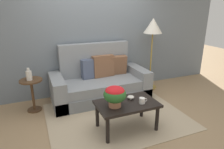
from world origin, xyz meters
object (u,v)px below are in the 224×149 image
object	(u,v)px
side_table	(32,89)
snack_bowl	(131,97)
coffee_table	(127,106)
table_vase	(29,75)
floor_lamp	(153,30)
potted_plant	(115,94)
coffee_mug	(142,101)
couch	(100,83)

from	to	relation	value
side_table	snack_bowl	xyz separation A→B (m)	(1.44, -1.10, 0.07)
coffee_table	table_vase	distance (m)	1.82
floor_lamp	snack_bowl	bearing A→B (deg)	-132.90
coffee_table	side_table	world-z (taller)	side_table
side_table	snack_bowl	world-z (taller)	side_table
snack_bowl	table_vase	xyz separation A→B (m)	(-1.46, 1.09, 0.21)
potted_plant	table_vase	xyz separation A→B (m)	(-1.13, 1.21, 0.06)
coffee_mug	table_vase	bearing A→B (deg)	140.52
side_table	coffee_mug	size ratio (longest dim) A/B	4.61
side_table	potted_plant	size ratio (longest dim) A/B	1.84
couch	table_vase	xyz separation A→B (m)	(-1.34, -0.09, 0.37)
coffee_mug	floor_lamp	bearing A→B (deg)	53.54
floor_lamp	potted_plant	distance (m)	2.16
potted_plant	coffee_mug	world-z (taller)	potted_plant
potted_plant	snack_bowl	distance (m)	0.39
coffee_mug	snack_bowl	world-z (taller)	coffee_mug
couch	coffee_table	world-z (taller)	couch
couch	floor_lamp	distance (m)	1.65
couch	coffee_table	distance (m)	1.27
snack_bowl	table_vase	world-z (taller)	table_vase
coffee_mug	snack_bowl	distance (m)	0.22
couch	coffee_mug	bearing A→B (deg)	-81.20
coffee_table	potted_plant	bearing A→B (deg)	-171.13
potted_plant	snack_bowl	size ratio (longest dim) A/B	3.00
coffee_table	table_vase	world-z (taller)	table_vase
coffee_table	table_vase	xyz separation A→B (m)	(-1.35, 1.18, 0.31)
couch	potted_plant	bearing A→B (deg)	-99.24
coffee_table	potted_plant	distance (m)	0.34
coffee_table	snack_bowl	xyz separation A→B (m)	(0.11, 0.09, 0.10)
couch	floor_lamp	bearing A→B (deg)	3.58
side_table	couch	bearing A→B (deg)	3.13
floor_lamp	coffee_mug	bearing A→B (deg)	-126.46
side_table	snack_bowl	bearing A→B (deg)	-37.30
coffee_table	snack_bowl	world-z (taller)	snack_bowl
coffee_table	coffee_mug	size ratio (longest dim) A/B	7.03
floor_lamp	table_vase	xyz separation A→B (m)	(-2.63, -0.17, -0.66)
floor_lamp	coffee_mug	xyz separation A→B (m)	(-1.07, -1.45, -0.86)
table_vase	floor_lamp	bearing A→B (deg)	3.65
coffee_table	floor_lamp	xyz separation A→B (m)	(1.28, 1.35, 0.97)
snack_bowl	table_vase	distance (m)	1.83
side_table	potted_plant	bearing A→B (deg)	-47.73
couch	side_table	bearing A→B (deg)	-176.87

